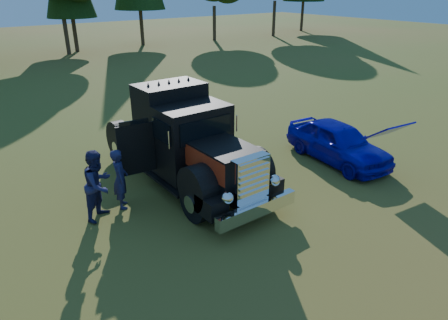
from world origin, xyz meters
TOP-DOWN VIEW (x-y plane):
  - ground at (0.00, 0.00)m, footprint 120.00×120.00m
  - diamond_t_truck at (-0.91, 2.37)m, footprint 3.38×7.16m
  - hotrod_coupe at (4.23, 0.60)m, footprint 2.15×4.37m
  - spectator_near at (-3.20, 2.16)m, footprint 0.60×0.73m
  - spectator_far at (-3.87, 1.99)m, footprint 1.19×1.14m

SIDE VIEW (x-z plane):
  - ground at x=0.00m, z-range 0.00..0.00m
  - hotrod_coupe at x=4.23m, z-range -0.24..1.65m
  - spectator_near at x=-3.20m, z-range 0.00..1.74m
  - spectator_far at x=-3.87m, z-range 0.00..1.93m
  - diamond_t_truck at x=-0.91m, z-range -0.22..2.78m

